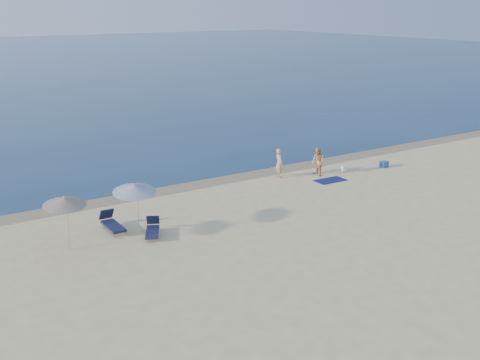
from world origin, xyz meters
name	(u,v)px	position (x,y,z in m)	size (l,w,h in m)	color
wet_sand_strip	(237,177)	(0.00, 19.40, 0.00)	(240.00, 1.60, 0.00)	#847254
person_left	(279,163)	(1.95, 18.10, 0.82)	(0.60, 0.39, 1.65)	tan
person_right	(318,162)	(3.96, 17.18, 0.81)	(0.79, 0.61, 1.62)	tan
beach_towel	(330,180)	(3.91, 16.04, 0.01)	(1.72, 0.95, 0.03)	#0E1449
white_bag	(344,168)	(5.97, 17.13, 0.14)	(0.34, 0.29, 0.29)	white
blue_cooler	(384,164)	(8.45, 16.43, 0.17)	(0.49, 0.35, 0.35)	#1C519A
umbrella_near	(134,188)	(-8.22, 14.47, 2.02)	(2.31, 2.33, 2.35)	silver
umbrella_far	(64,201)	(-11.10, 14.58, 1.95)	(1.87, 1.89, 2.25)	silver
lounger_left	(112,224)	(-8.90, 15.47, 0.29)	(0.64, 1.81, 0.79)	#151B3B
lounger_right	(153,230)	(-7.73, 13.95, 0.26)	(1.23, 1.68, 0.72)	#161B3D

